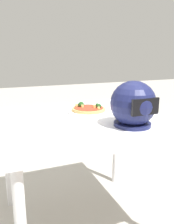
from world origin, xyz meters
name	(u,v)px	position (x,y,z in m)	size (l,w,h in m)	color
ground_plane	(86,224)	(0.00, 0.00, 0.00)	(14.00, 14.00, 0.00)	#B2ADA3
dining_table	(85,132)	(0.00, 0.00, 0.68)	(1.05, 0.97, 0.77)	white
pizza_plate	(89,111)	(-0.08, -0.13, 0.78)	(0.29, 0.29, 0.01)	white
pizza	(88,109)	(-0.08, -0.13, 0.80)	(0.23, 0.23, 0.05)	tan
motorcycle_helmet	(133,105)	(-0.18, 0.25, 0.89)	(0.25, 0.25, 0.25)	#191E4C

